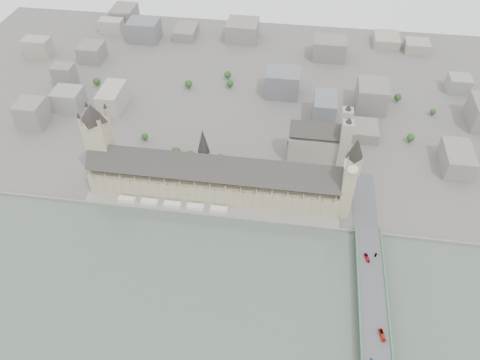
# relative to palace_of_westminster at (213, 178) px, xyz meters

# --- Properties ---
(ground) EXTENTS (900.00, 900.00, 0.00)m
(ground) POSITION_rel_palace_of_westminster_xyz_m (0.00, -19.70, -22.71)
(ground) COLOR #595651
(ground) RESTS_ON ground
(river_thames) EXTENTS (600.00, 600.00, 0.00)m
(river_thames) POSITION_rel_palace_of_westminster_xyz_m (0.00, -184.70, -22.71)
(river_thames) COLOR #4A584B
(river_thames) RESTS_ON ground
(embankment_wall) EXTENTS (600.00, 1.50, 3.00)m
(embankment_wall) POSITION_rel_palace_of_westminster_xyz_m (0.00, -34.70, -21.21)
(embankment_wall) COLOR gray
(embankment_wall) RESTS_ON ground
(river_terrace) EXTENTS (270.00, 15.00, 2.00)m
(river_terrace) POSITION_rel_palace_of_westminster_xyz_m (0.00, -27.20, -21.71)
(river_terrace) COLOR gray
(river_terrace) RESTS_ON ground
(terrace_tents) EXTENTS (118.00, 7.00, 4.00)m
(terrace_tents) POSITION_rel_palace_of_westminster_xyz_m (-40.00, -26.70, -18.71)
(terrace_tents) COLOR silver
(terrace_tents) RESTS_ON river_terrace
(palace_of_westminster) EXTENTS (265.00, 40.73, 55.44)m
(palace_of_westminster) POSITION_rel_palace_of_westminster_xyz_m (0.00, 0.00, 0.00)
(palace_of_westminster) COLOR tan
(palace_of_westminster) RESTS_ON ground
(elizabeth_tower) EXTENTS (17.00, 17.00, 107.50)m
(elizabeth_tower) POSITION_rel_palace_of_westminster_xyz_m (138.00, -11.70, 35.38)
(elizabeth_tower) COLOR tan
(elizabeth_tower) RESTS_ON ground
(victoria_tower) EXTENTS (30.00, 30.00, 100.00)m
(victoria_tower) POSITION_rel_palace_of_westminster_xyz_m (-122.00, 6.30, 32.50)
(victoria_tower) COLOR tan
(victoria_tower) RESTS_ON ground
(central_tower) EXTENTS (13.00, 13.00, 48.00)m
(central_tower) POSITION_rel_palace_of_westminster_xyz_m (-10.00, 6.30, 35.21)
(central_tower) COLOR gray
(central_tower) RESTS_ON ground
(westminster_bridge) EXTENTS (25.00, 325.00, 10.25)m
(westminster_bridge) POSITION_rel_palace_of_westminster_xyz_m (162.00, -107.20, -17.58)
(westminster_bridge) COLOR #474749
(westminster_bridge) RESTS_ON ground
(bridge_parapets) EXTENTS (25.00, 235.00, 1.15)m
(bridge_parapets) POSITION_rel_palace_of_westminster_xyz_m (162.00, -151.70, -11.88)
(bridge_parapets) COLOR #3D704D
(bridge_parapets) RESTS_ON westminster_bridge
(westminster_abbey) EXTENTS (68.00, 36.00, 64.00)m
(westminster_abbey) POSITION_rel_palace_of_westminster_xyz_m (110.92, 75.30, 2.38)
(westminster_abbey) COLOR gray
(westminster_abbey) RESTS_ON ground
(city_skyline_inland) EXTENTS (720.00, 360.00, 38.00)m
(city_skyline_inland) POSITION_rel_palace_of_westminster_xyz_m (0.00, 225.30, -3.71)
(city_skyline_inland) COLOR gray
(city_skyline_inland) RESTS_ON ground
(park_trees) EXTENTS (110.00, 30.00, 15.00)m
(park_trees) POSITION_rel_palace_of_westminster_xyz_m (-10.00, 40.30, -15.21)
(park_trees) COLOR #214117
(park_trees) RESTS_ON ground
(red_bus_north) EXTENTS (5.31, 10.31, 2.80)m
(red_bus_north) POSITION_rel_palace_of_westminster_xyz_m (158.74, -74.48, -11.05)
(red_bus_north) COLOR red
(red_bus_north) RESTS_ON westminster_bridge
(red_bus_south) EXTENTS (5.03, 11.63, 3.15)m
(red_bus_south) POSITION_rel_palace_of_westminster_xyz_m (166.79, -151.71, -10.88)
(red_bus_south) COLOR red
(red_bus_south) RESTS_ON westminster_bridge
(car_silver) EXTENTS (2.87, 4.59, 1.43)m
(car_silver) POSITION_rel_palace_of_westminster_xyz_m (167.10, -69.39, -11.74)
(car_silver) COLOR gray
(car_silver) RESTS_ON westminster_bridge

